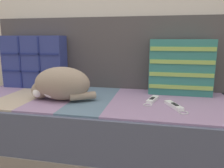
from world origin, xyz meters
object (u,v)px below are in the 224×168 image
throw_pillow_striped (180,67)px  throw_pillow_quilted (35,62)px  game_remote_near (152,100)px  sleeping_cat (60,84)px  game_remote_far (174,106)px  couch (96,128)px

throw_pillow_striped → throw_pillow_quilted: bearing=180.0°
game_remote_near → throw_pillow_quilted: bearing=165.8°
sleeping_cat → game_remote_far: sleeping_cat is taller
couch → throw_pillow_striped: 0.68m
throw_pillow_striped → game_remote_near: size_ratio=2.04×
throw_pillow_quilted → sleeping_cat: throw_pillow_quilted is taller
game_remote_near → couch: bearing=172.8°
couch → sleeping_cat: (-0.18, -0.12, 0.31)m
game_remote_near → game_remote_far: bearing=-38.7°
couch → game_remote_far: bearing=-16.4°
sleeping_cat → throw_pillow_quilted: bearing=138.6°
sleeping_cat → game_remote_far: bearing=-1.6°
throw_pillow_quilted → game_remote_far: size_ratio=2.37×
couch → throw_pillow_striped: throw_pillow_striped is taller
game_remote_far → throw_pillow_quilted: bearing=162.4°
couch → sleeping_cat: 0.38m
game_remote_far → sleeping_cat: bearing=178.4°
couch → game_remote_far: (0.47, -0.14, 0.23)m
throw_pillow_quilted → sleeping_cat: bearing=-41.4°
throw_pillow_quilted → throw_pillow_striped: bearing=-0.0°
sleeping_cat → game_remote_near: bearing=8.1°
throw_pillow_striped → sleeping_cat: size_ratio=0.99×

